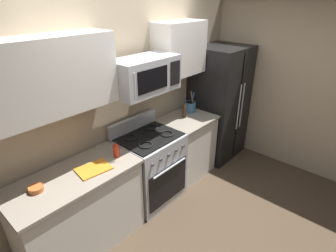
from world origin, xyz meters
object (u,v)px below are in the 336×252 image
cutting_board (94,169)px  prep_bowl (36,189)px  bottle_hot_sauce (116,150)px  microwave (145,75)px  range_oven (150,167)px  refrigerator (219,103)px  utensil_crock (190,106)px  bottle_soy (185,111)px

cutting_board → prep_bowl: prep_bowl is taller
cutting_board → bottle_hot_sauce: (0.31, 0.02, 0.08)m
microwave → prep_bowl: 1.57m
range_oven → microwave: size_ratio=1.37×
bottle_hot_sauce → prep_bowl: 0.85m
microwave → cutting_board: 1.15m
range_oven → refrigerator: 1.63m
utensil_crock → bottle_soy: size_ratio=1.45×
utensil_crock → bottle_hot_sauce: size_ratio=1.80×
refrigerator → cutting_board: size_ratio=5.58×
utensil_crock → prep_bowl: bearing=-178.0°
utensil_crock → prep_bowl: size_ratio=2.58×
utensil_crock → bottle_soy: (-0.23, -0.08, 0.02)m
microwave → utensil_crock: microwave is taller
range_oven → microwave: bearing=90.0°
range_oven → refrigerator: refrigerator is taller
cutting_board → bottle_soy: (1.60, 0.11, 0.10)m
bottle_hot_sauce → prep_bowl: (-0.84, 0.09, -0.06)m
bottle_soy → bottle_hot_sauce: size_ratio=1.24×
refrigerator → cutting_board: bearing=-178.8°
refrigerator → cutting_board: refrigerator is taller
range_oven → bottle_soy: size_ratio=4.67×
range_oven → cutting_board: 0.96m
bottle_soy → range_oven: bearing=-176.8°
range_oven → microwave: 1.22m
microwave → bottle_hot_sauce: (-0.54, -0.08, -0.69)m
range_oven → prep_bowl: bearing=178.5°
microwave → prep_bowl: (-1.38, 0.01, -0.75)m
prep_bowl → microwave: bearing=-0.3°
refrigerator → bottle_hot_sauce: (-2.11, -0.03, 0.09)m
utensil_crock → bottle_hot_sauce: 1.53m
refrigerator → microwave: microwave is taller
refrigerator → bottle_hot_sauce: bearing=-179.1°
cutting_board → bottle_hot_sauce: 0.32m
bottle_hot_sauce → cutting_board: bearing=-176.3°
refrigerator → utensil_crock: 0.61m
microwave → utensil_crock: size_ratio=2.36×
utensil_crock → cutting_board: utensil_crock is taller
cutting_board → bottle_hot_sauce: bearing=3.7°
microwave → bottle_soy: size_ratio=3.41×
microwave → utensil_crock: (0.99, 0.09, -0.70)m
utensil_crock → prep_bowl: utensil_crock is taller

